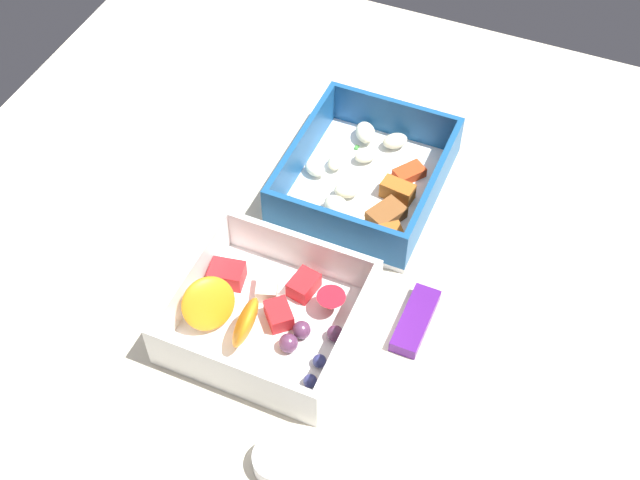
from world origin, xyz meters
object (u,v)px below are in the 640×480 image
at_px(pasta_container, 366,180).
at_px(paper_cup_liner, 277,461).
at_px(candy_bar, 415,320).
at_px(fruit_bowl, 265,314).

bearing_deg(pasta_container, paper_cup_liner, 8.18).
bearing_deg(pasta_container, candy_bar, 36.75).
height_order(pasta_container, candy_bar, pasta_container).
xyz_separation_m(pasta_container, fruit_bowl, (0.18, -0.02, 0.00)).
distance_m(pasta_container, fruit_bowl, 0.19).
bearing_deg(fruit_bowl, pasta_container, 172.90).
relative_size(fruit_bowl, candy_bar, 2.22).
height_order(pasta_container, fruit_bowl, fruit_bowl).
relative_size(pasta_container, candy_bar, 2.44).
height_order(fruit_bowl, paper_cup_liner, fruit_bowl).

